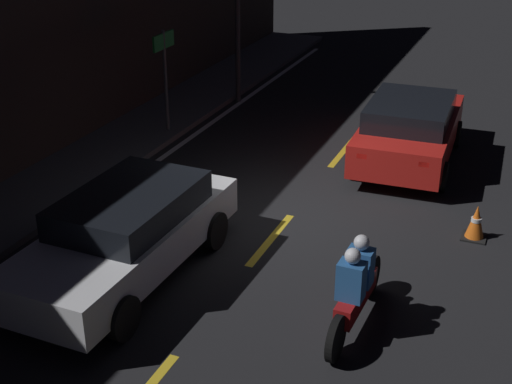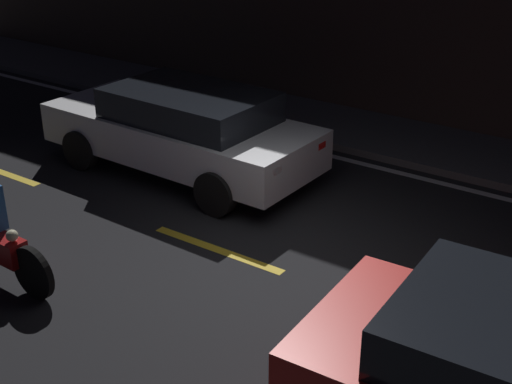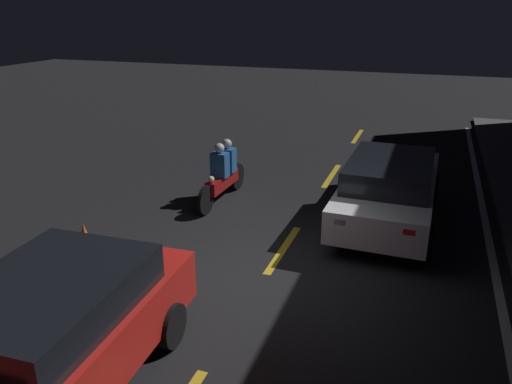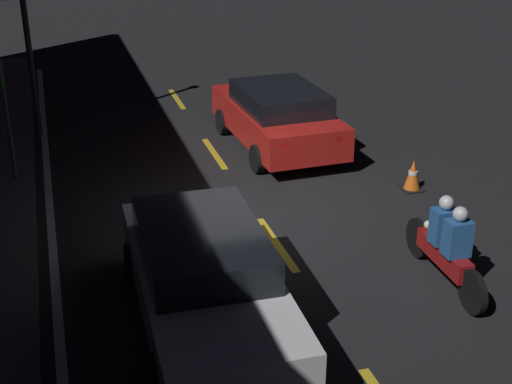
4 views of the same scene
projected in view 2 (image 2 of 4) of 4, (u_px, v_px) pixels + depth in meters
name	position (u px, v px, depth m)	size (l,w,h in m)	color
ground_plane	(283.00, 273.00, 8.63)	(56.00, 56.00, 0.00)	black
raised_curb	(436.00, 148.00, 12.21)	(28.00, 1.95, 0.12)	#4C4C4F
lane_dash_c	(217.00, 249.00, 9.15)	(2.00, 0.14, 0.01)	gold
lane_solid_kerb	(406.00, 174.00, 11.33)	(25.20, 0.14, 0.01)	silver
sedan_white	(183.00, 128.00, 11.07)	(4.53, 1.97, 1.40)	silver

